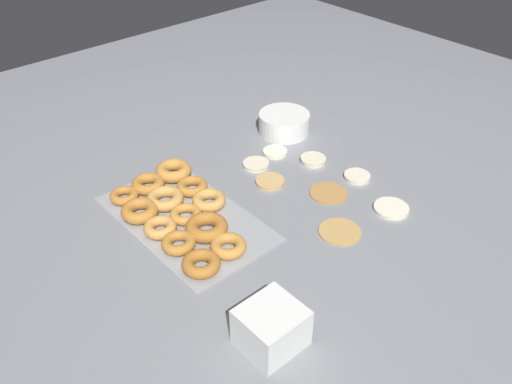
# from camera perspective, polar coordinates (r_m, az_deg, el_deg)

# --- Properties ---
(ground_plane) EXTENTS (3.00, 3.00, 0.00)m
(ground_plane) POSITION_cam_1_polar(r_m,az_deg,el_deg) (1.56, 3.75, -1.39)
(ground_plane) COLOR gray
(pancake_0) EXTENTS (0.11, 0.11, 0.01)m
(pancake_0) POSITION_cam_1_polar(r_m,az_deg,el_deg) (1.62, 7.66, -0.05)
(pancake_0) COLOR #B27F42
(pancake_0) RESTS_ON ground_plane
(pancake_1) EXTENTS (0.08, 0.08, 0.01)m
(pancake_1) POSITION_cam_1_polar(r_m,az_deg,el_deg) (1.79, 2.02, 4.22)
(pancake_1) COLOR silver
(pancake_1) RESTS_ON ground_plane
(pancake_2) EXTENTS (0.08, 0.08, 0.01)m
(pancake_2) POSITION_cam_1_polar(r_m,az_deg,el_deg) (1.70, 10.59, 1.63)
(pancake_2) COLOR beige
(pancake_2) RESTS_ON ground_plane
(pancake_3) EXTENTS (0.09, 0.09, 0.01)m
(pancake_3) POSITION_cam_1_polar(r_m,az_deg,el_deg) (1.65, 1.48, 1.13)
(pancake_3) COLOR tan
(pancake_3) RESTS_ON ground_plane
(pancake_4) EXTENTS (0.08, 0.08, 0.02)m
(pancake_4) POSITION_cam_1_polar(r_m,az_deg,el_deg) (1.75, 6.03, 3.39)
(pancake_4) COLOR beige
(pancake_4) RESTS_ON ground_plane
(pancake_5) EXTENTS (0.12, 0.12, 0.01)m
(pancake_5) POSITION_cam_1_polar(r_m,az_deg,el_deg) (1.48, 8.82, -4.07)
(pancake_5) COLOR tan
(pancake_5) RESTS_ON ground_plane
(pancake_6) EXTENTS (0.10, 0.10, 0.01)m
(pancake_6) POSITION_cam_1_polar(r_m,az_deg,el_deg) (1.59, 14.04, -1.68)
(pancake_6) COLOR silver
(pancake_6) RESTS_ON ground_plane
(pancake_7) EXTENTS (0.08, 0.08, 0.01)m
(pancake_7) POSITION_cam_1_polar(r_m,az_deg,el_deg) (1.73, -0.01, 2.94)
(pancake_7) COLOR beige
(pancake_7) RESTS_ON ground_plane
(donut_tray) EXTENTS (0.50, 0.30, 0.04)m
(donut_tray) POSITION_cam_1_polar(r_m,az_deg,el_deg) (1.52, -8.03, -2.05)
(donut_tray) COLOR #93969B
(donut_tray) RESTS_ON ground_plane
(batter_bowl) EXTENTS (0.18, 0.18, 0.07)m
(batter_bowl) POSITION_cam_1_polar(r_m,az_deg,el_deg) (1.90, 2.98, 7.26)
(batter_bowl) COLOR white
(batter_bowl) RESTS_ON ground_plane
(container_stack) EXTENTS (0.12, 0.13, 0.10)m
(container_stack) POSITION_cam_1_polar(r_m,az_deg,el_deg) (1.17, 1.61, -14.06)
(container_stack) COLOR white
(container_stack) RESTS_ON ground_plane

